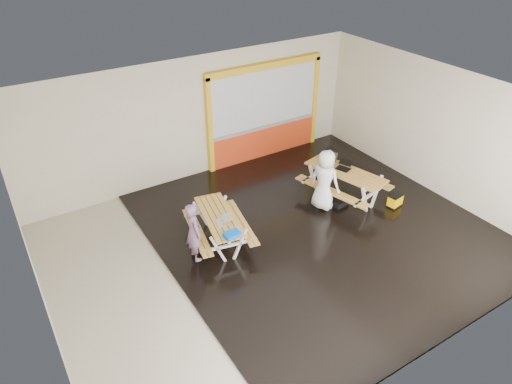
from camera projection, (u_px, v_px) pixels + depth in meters
room at (278, 181)px, 10.03m from camera, size 10.02×8.02×3.52m
deck at (318, 227)px, 11.50m from camera, size 7.50×7.98×0.05m
kiosk at (265, 114)px, 14.00m from camera, size 3.88×0.16×3.00m
picnic_table_left at (219, 222)px, 10.73m from camera, size 1.65×2.14×0.77m
picnic_table_right at (345, 178)px, 12.30m from camera, size 1.96×2.47×0.87m
person_left at (194, 232)px, 10.06m from camera, size 0.36×0.53×1.42m
person_right at (325, 180)px, 11.74m from camera, size 0.75×0.92×1.62m
laptop_left at (223, 221)px, 10.39m from camera, size 0.39×0.37×0.14m
laptop_right at (344, 166)px, 12.30m from camera, size 0.51×0.48×0.17m
blue_pouch at (232, 235)px, 9.95m from camera, size 0.36×0.27×0.10m
toolbox at (331, 159)px, 12.58m from camera, size 0.49×0.41×0.26m
backpack at (329, 157)px, 13.06m from camera, size 0.36×0.33×0.51m
dark_case at (340, 202)px, 12.29m from camera, size 0.46×0.37×0.16m
fluke_bag at (395, 201)px, 12.18m from camera, size 0.45×0.33×0.35m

